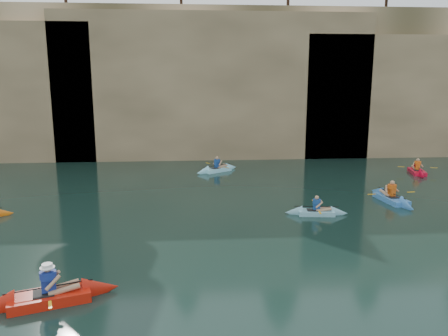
{
  "coord_description": "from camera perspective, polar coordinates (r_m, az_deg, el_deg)",
  "views": [
    {
      "loc": [
        0.15,
        -11.58,
        6.13
      ],
      "look_at": [
        1.31,
        3.74,
        3.0
      ],
      "focal_mm": 35.0,
      "sensor_mm": 36.0,
      "label": 1
    }
  ],
  "objects": [
    {
      "name": "ground",
      "position": [
        13.11,
        -4.69,
        -16.42
      ],
      "size": [
        160.0,
        160.0,
        0.0
      ],
      "primitive_type": "plane",
      "color": "black",
      "rests_on": "ground"
    },
    {
      "name": "cliff",
      "position": [
        41.58,
        -4.65,
        11.31
      ],
      "size": [
        70.0,
        16.0,
        12.0
      ],
      "primitive_type": "cube",
      "color": "tan",
      "rests_on": "ground"
    },
    {
      "name": "cliff_slab_center",
      "position": [
        34.24,
        -1.27,
        10.8
      ],
      "size": [
        24.0,
        2.4,
        11.4
      ],
      "primitive_type": "cube",
      "color": "tan",
      "rests_on": "ground"
    },
    {
      "name": "sea_cave_center",
      "position": [
        34.09,
        -11.32,
        3.66
      ],
      "size": [
        3.5,
        1.0,
        3.2
      ],
      "primitive_type": "cube",
      "color": "black",
      "rests_on": "ground"
    },
    {
      "name": "sea_cave_east",
      "position": [
        35.17,
        11.99,
        4.94
      ],
      "size": [
        5.0,
        1.0,
        4.5
      ],
      "primitive_type": "cube",
      "color": "black",
      "rests_on": "ground"
    },
    {
      "name": "main_kayaker",
      "position": [
        13.59,
        -21.81,
        -15.29
      ],
      "size": [
        3.89,
        2.46,
        1.42
      ],
      "rotation": [
        0.0,
        0.0,
        0.33
      ],
      "color": "red",
      "rests_on": "ground"
    },
    {
      "name": "kayaker_ltblue_near",
      "position": [
        20.63,
        11.95,
        -5.62
      ],
      "size": [
        2.93,
        2.24,
        1.13
      ],
      "rotation": [
        0.0,
        0.0,
        -0.12
      ],
      "color": "#7FBDD4",
      "rests_on": "ground"
    },
    {
      "name": "kayaker_red_far",
      "position": [
        31.6,
        23.9,
        -0.38
      ],
      "size": [
        2.42,
        3.51,
        1.26
      ],
      "rotation": [
        0.0,
        0.0,
        1.33
      ],
      "color": "red",
      "rests_on": "ground"
    },
    {
      "name": "kayaker_ltblue_mid",
      "position": [
        29.51,
        -0.91,
        -0.16
      ],
      "size": [
        3.21,
        2.54,
        1.28
      ],
      "rotation": [
        0.0,
        0.0,
        0.6
      ],
      "color": "#97E8FD",
      "rests_on": "ground"
    },
    {
      "name": "kayaker_blue_east",
      "position": [
        23.92,
        21.0,
        -3.71
      ],
      "size": [
        2.62,
        3.86,
        1.35
      ],
      "rotation": [
        0.0,
        0.0,
        1.7
      ],
      "color": "#3C7FCF",
      "rests_on": "ground"
    }
  ]
}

